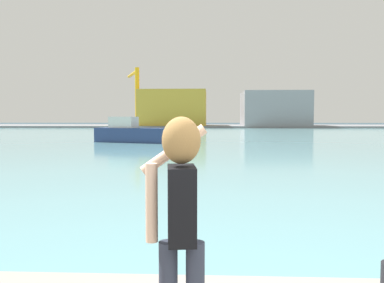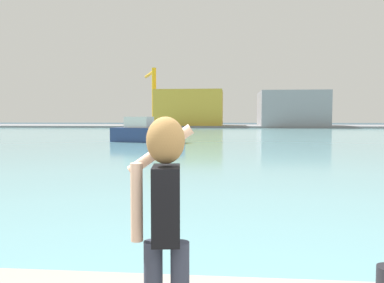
# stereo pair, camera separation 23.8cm
# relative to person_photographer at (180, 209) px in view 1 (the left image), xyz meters

# --- Properties ---
(ground_plane) EXTENTS (220.00, 220.00, 0.00)m
(ground_plane) POSITION_rel_person_photographer_xyz_m (0.71, 49.38, -1.71)
(ground_plane) COLOR #334751
(harbor_water) EXTENTS (140.00, 100.00, 0.02)m
(harbor_water) POSITION_rel_person_photographer_xyz_m (0.71, 51.38, -1.70)
(harbor_water) COLOR #6BA8B2
(harbor_water) RESTS_ON ground_plane
(far_shore_dock) EXTENTS (140.00, 20.00, 0.43)m
(far_shore_dock) POSITION_rel_person_photographer_xyz_m (0.71, 91.38, -1.49)
(far_shore_dock) COLOR gray
(far_shore_dock) RESTS_ON ground_plane
(person_photographer) EXTENTS (0.53, 0.55, 1.74)m
(person_photographer) POSITION_rel_person_photographer_xyz_m (0.00, 0.00, 0.00)
(person_photographer) COLOR #2D3342
(person_photographer) RESTS_ON quay_promenade
(boat_moored) EXTENTS (7.25, 4.00, 2.39)m
(boat_moored) POSITION_rel_person_photographer_xyz_m (-7.25, 33.38, -0.81)
(boat_moored) COLOR navy
(boat_moored) RESTS_ON harbor_water
(warehouse_left) EXTENTS (15.23, 13.55, 8.09)m
(warehouse_left) POSITION_rel_person_photographer_xyz_m (-8.43, 88.87, 2.77)
(warehouse_left) COLOR gold
(warehouse_left) RESTS_ON far_shore_dock
(warehouse_right) EXTENTS (14.63, 13.25, 7.71)m
(warehouse_right) POSITION_rel_person_photographer_xyz_m (14.90, 88.08, 2.58)
(warehouse_right) COLOR gray
(warehouse_right) RESTS_ON far_shore_dock
(port_crane) EXTENTS (5.30, 12.88, 13.39)m
(port_crane) POSITION_rel_person_photographer_xyz_m (-17.48, 89.61, 7.32)
(port_crane) COLOR yellow
(port_crane) RESTS_ON far_shore_dock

